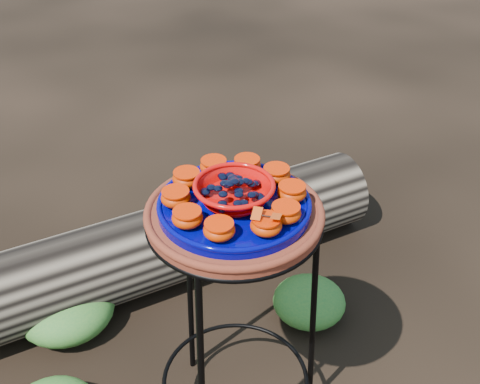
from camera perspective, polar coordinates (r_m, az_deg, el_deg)
plant_stand at (r=1.60m, az=-0.47°, el=-12.85°), size 0.44×0.44×0.70m
terracotta_saucer at (r=1.35m, az=-0.54°, el=-2.28°), size 0.40×0.40×0.03m
cobalt_plate at (r=1.34m, az=-0.55°, el=-1.33°), size 0.34×0.34×0.02m
red_bowl at (r=1.32m, az=-0.56°, el=-0.10°), size 0.17×0.17×0.05m
glass_gems at (r=1.30m, az=-0.57°, el=1.17°), size 0.13×0.13×0.02m
orange_half_0 at (r=1.23m, az=2.49°, el=-3.19°), size 0.07×0.07×0.04m
orange_half_1 at (r=1.27m, az=4.36°, el=-2.01°), size 0.07×0.07×0.04m
orange_half_2 at (r=1.33m, az=4.93°, el=-0.04°), size 0.07×0.07×0.04m
orange_half_3 at (r=1.39m, az=3.47°, el=1.67°), size 0.07×0.07×0.04m
orange_half_4 at (r=1.42m, az=0.67°, el=2.57°), size 0.07×0.07×0.04m
orange_half_5 at (r=1.42m, az=-2.51°, el=2.43°), size 0.07×0.07×0.04m
orange_half_6 at (r=1.38m, az=-5.07°, el=1.28°), size 0.07×0.07×0.04m
orange_half_7 at (r=1.32m, az=-6.10°, el=-0.55°), size 0.07×0.07×0.04m
orange_half_8 at (r=1.26m, az=-5.01°, el=-2.46°), size 0.07×0.07×0.04m
orange_half_9 at (r=1.22m, az=-1.99°, el=-3.63°), size 0.07×0.07×0.04m
butterfly at (r=1.22m, az=2.52°, el=-2.28°), size 0.09×0.08×0.01m
driftwood_log at (r=2.19m, az=-6.55°, el=-4.86°), size 1.60×0.68×0.29m
foliage_right at (r=2.09m, az=6.58°, el=-10.17°), size 0.25×0.25×0.12m
foliage_back at (r=2.11m, az=-16.17°, el=-10.45°), size 0.32×0.32×0.16m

